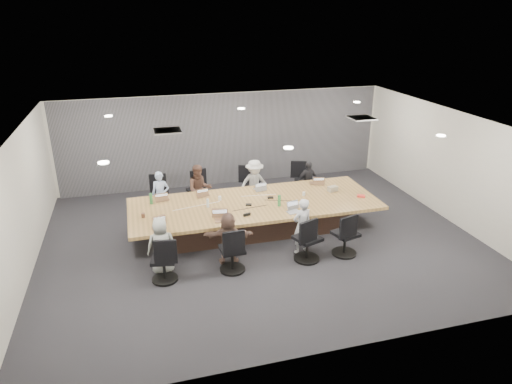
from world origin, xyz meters
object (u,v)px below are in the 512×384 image
object	(u,v)px
laptop_4	(159,228)
laptop_1	(203,195)
stapler	(247,215)
bottle_green_left	(151,199)
chair_5	(232,253)
laptop_3	(315,183)
person_3	(308,182)
mug_brown	(143,215)
chair_3	(303,183)
laptop_6	(294,212)
chair_4	(164,262)
snack_packet	(361,196)
person_4	(161,245)
person_2	(254,184)
bottle_green_right	(279,201)
person_0	(161,195)
person_5	(228,238)
bottle_clear	(208,203)
conference_table	(255,215)
chair_0	(160,198)
laptop_5	(223,220)
chair_7	(345,237)
chair_6	(307,242)
canvas_bag	(333,189)
chair_2	(251,188)
person_1	(200,190)
person_6	(302,226)
laptop_2	(260,189)
laptop_0	(162,199)

from	to	relation	value
laptop_4	laptop_1	bearing A→B (deg)	40.81
stapler	bottle_green_left	bearing A→B (deg)	134.28
chair_5	laptop_3	xyz separation A→B (m)	(2.86, 2.50, 0.33)
person_3	mug_brown	size ratio (longest dim) A/B	11.91
chair_3	stapler	size ratio (longest dim) A/B	5.00
laptop_1	stapler	world-z (taller)	stapler
laptop_4	laptop_6	bearing A→B (deg)	-12.08
person_3	laptop_4	world-z (taller)	person_3
chair_4	snack_packet	bearing A→B (deg)	25.72
laptop_1	stapler	size ratio (longest dim) A/B	1.80
person_4	person_2	bearing A→B (deg)	-136.52
snack_packet	person_4	bearing A→B (deg)	-168.91
bottle_green_right	snack_packet	xyz separation A→B (m)	(2.15, -0.01, -0.11)
laptop_4	laptop_3	bearing A→B (deg)	8.52
person_0	person_5	distance (m)	2.96
bottle_clear	conference_table	bearing A→B (deg)	-0.91
chair_0	chair_5	distance (m)	3.61
chair_0	laptop_5	xyz separation A→B (m)	(1.20, -2.50, 0.34)
person_4	chair_7	bearing A→B (deg)	173.54
laptop_3	chair_6	bearing A→B (deg)	78.32
bottle_green_left	chair_3	bearing A→B (deg)	14.47
chair_5	laptop_6	bearing A→B (deg)	26.22
chair_7	canvas_bag	xyz separation A→B (m)	(0.52, 1.87, 0.38)
bottle_green_right	canvas_bag	bearing A→B (deg)	18.14
person_4	mug_brown	world-z (taller)	person_4
chair_2	person_0	size ratio (longest dim) A/B	0.69
chair_0	laptop_5	distance (m)	2.79
stapler	chair_2	bearing A→B (deg)	59.22
mug_brown	chair_7	bearing A→B (deg)	-19.96
chair_0	chair_5	xyz separation A→B (m)	(1.20, -3.40, 0.01)
chair_0	person_5	bearing A→B (deg)	116.23
bottle_clear	person_4	bearing A→B (deg)	-131.38
chair_6	person_4	xyz separation A→B (m)	(-3.06, 0.35, 0.17)
person_1	person_6	size ratio (longest dim) A/B	1.04
chair_7	laptop_3	bearing A→B (deg)	67.86
laptop_2	person_4	bearing A→B (deg)	30.83
person_3	chair_7	bearing A→B (deg)	-106.32
chair_3	chair_6	world-z (taller)	chair_6
person_1	person_4	xyz separation A→B (m)	(-1.21, -2.70, -0.07)
conference_table	chair_0	distance (m)	2.75
laptop_1	laptop_6	world-z (taller)	same
chair_2	bottle_green_left	bearing A→B (deg)	41.50
laptop_0	bottle_green_right	xyz separation A→B (m)	(2.66, -1.16, 0.13)
chair_4	chair_5	world-z (taller)	chair_5
person_5	person_6	xyz separation A→B (m)	(1.66, 0.00, 0.07)
chair_3	bottle_green_right	xyz separation A→B (m)	(-1.40, -2.06, 0.45)
chair_7	person_5	size ratio (longest dim) A/B	0.73
person_4	person_6	world-z (taller)	person_6
laptop_6	bottle_green_left	xyz separation A→B (m)	(-3.13, 1.38, 0.12)
laptop_0	canvas_bag	size ratio (longest dim) A/B	1.34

